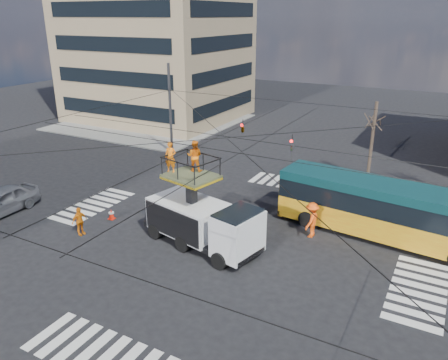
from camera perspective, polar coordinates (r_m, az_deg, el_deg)
The scene contains 11 objects.
ground at distance 24.66m, azimuth 0.27°, elevation -7.82°, with size 120.00×120.00×0.00m, color black.
sidewalk_nw at distance 52.15m, azimuth -9.28°, elevation 7.49°, with size 18.00×18.00×0.12m, color slate.
crosswalks at distance 24.65m, azimuth 0.27°, elevation -7.79°, with size 22.40×22.40×0.02m, color silver, non-canonical shape.
overhead_network at distance 23.29m, azimuth 0.60°, elevation 1.95°, with size 24.24×24.24×8.00m.
tree_a at distance 33.77m, azimuth 19.07°, elevation 7.38°, with size 2.00×2.00×6.00m.
utility_truck at distance 23.24m, azimuth -2.78°, elevation -4.37°, with size 7.33×3.83×5.62m.
city_bus at distance 25.70m, azimuth 20.89°, elevation -3.76°, with size 12.69×3.90×3.20m.
traffic_cone at distance 27.80m, azimuth -14.49°, elevation -4.33°, with size 0.36×0.36×0.63m, color red.
worker_ground at distance 26.16m, azimuth -18.36°, elevation -5.14°, with size 0.98×0.41×1.68m, color orange.
flagger at distance 25.03m, azimuth 11.38°, elevation -5.14°, with size 1.34×0.77×2.07m, color #FF5110.
parked_car_a at distance 30.81m, azimuth -27.18°, elevation -2.48°, with size 1.99×4.93×1.68m, color slate.
Camera 1 is at (10.22, -19.09, 11.80)m, focal length 35.00 mm.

